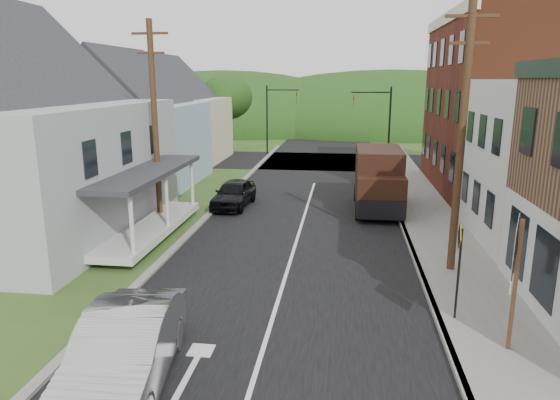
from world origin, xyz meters
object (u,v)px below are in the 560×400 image
(silver_sedan, at_px, (125,353))
(route_sign_cluster, at_px, (515,266))
(dark_sedan, at_px, (234,194))
(warning_sign, at_px, (459,258))
(delivery_van, at_px, (379,180))

(silver_sedan, xyz_separation_m, route_sign_cluster, (8.56, 2.51, 1.42))
(silver_sedan, relative_size, dark_sedan, 1.23)
(dark_sedan, height_order, warning_sign, warning_sign)
(delivery_van, bearing_deg, route_sign_cluster, -80.40)
(warning_sign, bearing_deg, route_sign_cluster, -50.22)
(route_sign_cluster, relative_size, warning_sign, 1.20)
(route_sign_cluster, height_order, warning_sign, route_sign_cluster)
(dark_sedan, xyz_separation_m, delivery_van, (7.40, 0.29, 0.86))
(route_sign_cluster, bearing_deg, delivery_van, 119.40)
(dark_sedan, height_order, delivery_van, delivery_van)
(route_sign_cluster, bearing_deg, dark_sedan, 146.04)
(warning_sign, bearing_deg, silver_sedan, -145.14)
(dark_sedan, xyz_separation_m, warning_sign, (8.76, -11.75, 1.18))
(silver_sedan, xyz_separation_m, warning_sign, (7.63, 3.97, 1.04))
(delivery_van, relative_size, route_sign_cluster, 1.70)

